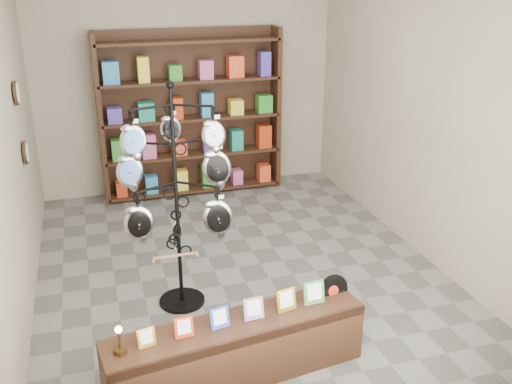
% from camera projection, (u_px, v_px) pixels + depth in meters
% --- Properties ---
extents(ground, '(5.00, 5.00, 0.00)m').
position_uv_depth(ground, '(238.00, 267.00, 5.97)').
color(ground, slate).
rests_on(ground, ground).
extents(room_envelope, '(5.00, 5.00, 5.00)m').
position_uv_depth(room_envelope, '(235.00, 92.00, 5.29)').
color(room_envelope, '#B2A28F').
rests_on(room_envelope, ground).
extents(display_tree, '(1.07, 0.94, 2.08)m').
position_uv_depth(display_tree, '(176.00, 182.00, 4.91)').
color(display_tree, black).
rests_on(display_tree, ground).
extents(front_shelf, '(2.02, 0.66, 0.70)m').
position_uv_depth(front_shelf, '(237.00, 349.00, 4.30)').
color(front_shelf, black).
rests_on(front_shelf, ground).
extents(back_shelving, '(2.42, 0.36, 2.20)m').
position_uv_depth(back_shelving, '(192.00, 119.00, 7.63)').
color(back_shelving, black).
rests_on(back_shelving, ground).
extents(wall_clocks, '(0.03, 0.24, 0.84)m').
position_uv_depth(wall_clocks, '(21.00, 123.00, 5.59)').
color(wall_clocks, black).
rests_on(wall_clocks, ground).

